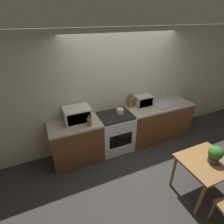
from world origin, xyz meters
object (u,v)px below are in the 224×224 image
toaster_oven (143,101)px  microwave (77,114)px  stove_range (115,132)px  kettle (120,110)px  bottle (89,122)px  dining_table (206,166)px

toaster_oven → microwave: bearing=-177.9°
stove_range → toaster_oven: (0.79, 0.15, 0.58)m
kettle → bottle: 0.79m
kettle → dining_table: bearing=-66.8°
stove_range → bottle: bearing=-164.4°
toaster_oven → dining_table: bearing=-87.8°
toaster_oven → dining_table: size_ratio=0.49×
kettle → microwave: microwave is taller
stove_range → microwave: (-0.80, 0.09, 0.60)m
stove_range → microwave: microwave is taller
bottle → toaster_oven: bearing=13.0°
kettle → toaster_oven: bearing=10.5°
kettle → dining_table: size_ratio=0.23×
microwave → toaster_oven: bearing=2.1°
bottle → dining_table: bearing=-45.3°
toaster_oven → dining_table: toaster_oven is taller
kettle → microwave: 0.93m
stove_range → dining_table: size_ratio=1.11×
kettle → toaster_oven: 0.67m
dining_table → toaster_oven: bearing=92.2°
kettle → toaster_oven: (0.66, 0.12, 0.05)m
microwave → toaster_oven: size_ratio=1.29×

